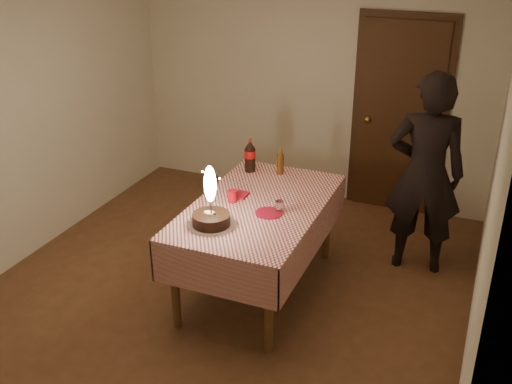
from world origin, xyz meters
TOP-DOWN VIEW (x-y plane):
  - ground at (0.00, 0.00)m, footprint 4.00×4.50m
  - room_shell at (0.03, 0.08)m, footprint 4.04×4.54m
  - dining_table at (0.25, 0.16)m, footprint 1.02×1.72m
  - birthday_cake at (0.06, -0.31)m, footprint 0.37×0.37m
  - red_plate at (0.39, 0.04)m, footprint 0.22×0.22m
  - red_cup at (0.03, 0.13)m, footprint 0.08×0.08m
  - clear_cup at (0.45, 0.11)m, footprint 0.07×0.07m
  - napkin_stack at (0.03, 0.25)m, footprint 0.15×0.15m
  - cola_bottle at (-0.09, 0.79)m, footprint 0.10×0.10m
  - amber_bottle_left at (0.19, 0.84)m, footprint 0.06×0.06m
  - photographer at (1.45, 1.08)m, footprint 0.72×0.53m

SIDE VIEW (x-z plane):
  - ground at x=0.00m, z-range -0.01..0.01m
  - dining_table at x=0.25m, z-range 0.30..1.12m
  - red_plate at x=0.39m, z-range 0.82..0.82m
  - napkin_stack at x=0.03m, z-range 0.82..0.84m
  - clear_cup at x=0.45m, z-range 0.82..0.91m
  - red_cup at x=0.03m, z-range 0.82..0.92m
  - photographer at x=1.45m, z-range 0.00..1.84m
  - birthday_cake at x=0.06m, z-range 0.68..1.17m
  - amber_bottle_left at x=0.19m, z-range 0.81..1.06m
  - cola_bottle at x=-0.09m, z-range 0.81..1.13m
  - room_shell at x=0.03m, z-range 0.34..2.96m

